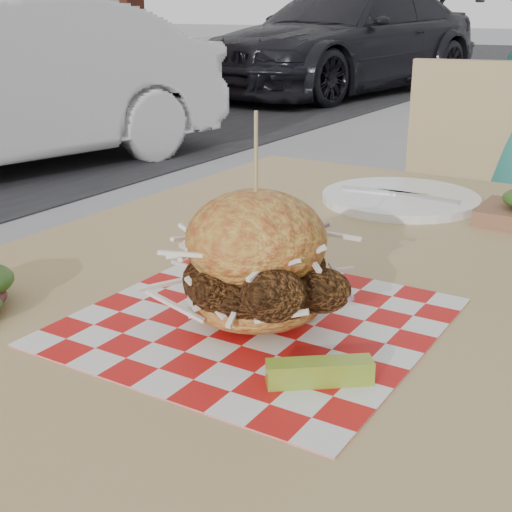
# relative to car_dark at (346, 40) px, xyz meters

# --- Properties ---
(car_dark) EXTENTS (2.69, 4.88, 1.34)m
(car_dark) POSITION_rel_car_dark_xyz_m (0.00, 0.00, 0.00)
(car_dark) COLOR black
(car_dark) RESTS_ON ground
(patio_table) EXTENTS (0.80, 1.20, 0.75)m
(patio_table) POSITION_rel_car_dark_xyz_m (3.69, -8.09, 0.00)
(patio_table) COLOR tan
(patio_table) RESTS_ON ground
(patio_chair) EXTENTS (0.50, 0.51, 0.95)m
(patio_chair) POSITION_rel_car_dark_xyz_m (3.67, -7.19, -0.12)
(patio_chair) COLOR tan
(patio_chair) RESTS_ON ground
(paper_liner) EXTENTS (0.36, 0.36, 0.00)m
(paper_liner) POSITION_rel_car_dark_xyz_m (3.73, -8.29, 0.08)
(paper_liner) COLOR red
(paper_liner) RESTS_ON patio_table
(sandwich) EXTENTS (0.20, 0.20, 0.22)m
(sandwich) POSITION_rel_car_dark_xyz_m (3.73, -8.29, 0.14)
(sandwich) COLOR gold
(sandwich) RESTS_ON paper_liner
(pickle_spear) EXTENTS (0.09, 0.08, 0.02)m
(pickle_spear) POSITION_rel_car_dark_xyz_m (3.85, -8.37, 0.09)
(pickle_spear) COLOR olive
(pickle_spear) RESTS_ON paper_liner
(place_setting) EXTENTS (0.27, 0.27, 0.02)m
(place_setting) POSITION_rel_car_dark_xyz_m (3.69, -7.73, 0.09)
(place_setting) COLOR white
(place_setting) RESTS_ON patio_table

